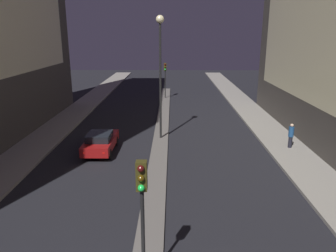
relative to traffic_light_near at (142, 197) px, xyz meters
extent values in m
cube|color=#66605B|center=(0.00, 18.30, -3.19)|extent=(1.14, 39.91, 0.11)
cylinder|color=black|center=(0.00, 0.03, -1.46)|extent=(0.12, 0.12, 3.35)
cube|color=#3D3814|center=(0.00, 0.03, 0.67)|extent=(0.32, 0.28, 0.90)
sphere|color=#4C0F0F|center=(0.00, -0.15, 0.97)|extent=(0.20, 0.20, 0.20)
sphere|color=#4C380A|center=(0.00, -0.15, 0.67)|extent=(0.20, 0.20, 0.20)
sphere|color=#1EEA4C|center=(0.00, -0.15, 0.37)|extent=(0.20, 0.20, 0.20)
cylinder|color=black|center=(0.00, 31.28, -1.46)|extent=(0.12, 0.12, 3.35)
cube|color=#3D3814|center=(0.00, 31.28, 0.67)|extent=(0.32, 0.28, 0.90)
sphere|color=#4C0F0F|center=(0.00, 31.10, 0.97)|extent=(0.20, 0.20, 0.20)
sphere|color=#4C380A|center=(0.00, 31.10, 0.67)|extent=(0.20, 0.20, 0.20)
sphere|color=#1EEA4C|center=(0.00, 31.10, 0.37)|extent=(0.20, 0.20, 0.20)
cylinder|color=black|center=(0.00, 15.31, 1.12)|extent=(0.16, 0.16, 8.50)
sphere|color=#F9EAB2|center=(0.00, 15.31, 5.54)|extent=(0.57, 0.57, 0.57)
cube|color=maroon|center=(-4.01, 12.51, -2.60)|extent=(1.81, 4.24, 0.64)
cube|color=black|center=(-4.01, 12.19, -2.06)|extent=(1.54, 1.91, 0.46)
cube|color=red|center=(-4.64, 10.39, -2.57)|extent=(0.14, 0.04, 0.10)
cube|color=red|center=(-3.37, 10.39, -2.57)|extent=(0.14, 0.04, 0.10)
cylinder|color=black|center=(-4.80, 13.82, -2.92)|extent=(0.22, 0.64, 0.64)
cylinder|color=black|center=(-3.21, 13.82, -2.92)|extent=(0.22, 0.64, 0.64)
cylinder|color=black|center=(-4.80, 11.19, -2.92)|extent=(0.22, 0.64, 0.64)
cylinder|color=black|center=(-3.21, 11.19, -2.92)|extent=(0.22, 0.64, 0.64)
cylinder|color=black|center=(9.09, 13.02, -2.67)|extent=(0.27, 0.27, 0.79)
cylinder|color=navy|center=(9.09, 13.02, -1.93)|extent=(0.36, 0.36, 0.70)
sphere|color=beige|center=(9.09, 13.02, -1.46)|extent=(0.23, 0.23, 0.23)
camera|label=1|loc=(0.88, -8.64, 4.65)|focal=35.00mm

